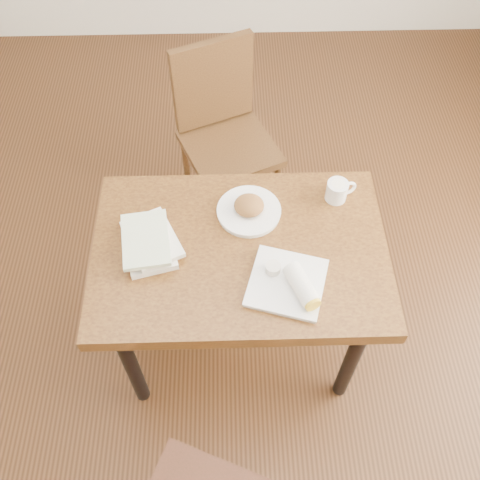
{
  "coord_description": "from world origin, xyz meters",
  "views": [
    {
      "loc": [
        -0.03,
        -1.12,
        2.35
      ],
      "look_at": [
        0.0,
        0.0,
        0.8
      ],
      "focal_mm": 40.0,
      "sensor_mm": 36.0,
      "label": 1
    }
  ],
  "objects_px": {
    "plate_burrito": "(291,284)",
    "book_stack": "(149,242)",
    "coffee_mug": "(338,190)",
    "table": "(240,262)",
    "chair_far": "(223,126)",
    "plate_scone": "(249,209)"
  },
  "relations": [
    {
      "from": "plate_burrito",
      "to": "book_stack",
      "type": "bearing_deg",
      "value": 159.65
    },
    {
      "from": "chair_far",
      "to": "book_stack",
      "type": "height_order",
      "value": "chair_far"
    },
    {
      "from": "coffee_mug",
      "to": "book_stack",
      "type": "height_order",
      "value": "coffee_mug"
    },
    {
      "from": "coffee_mug",
      "to": "book_stack",
      "type": "distance_m",
      "value": 0.74
    },
    {
      "from": "plate_scone",
      "to": "coffee_mug",
      "type": "height_order",
      "value": "coffee_mug"
    },
    {
      "from": "plate_scone",
      "to": "coffee_mug",
      "type": "relative_size",
      "value": 2.03
    },
    {
      "from": "chair_far",
      "to": "plate_burrito",
      "type": "height_order",
      "value": "chair_far"
    },
    {
      "from": "chair_far",
      "to": "coffee_mug",
      "type": "distance_m",
      "value": 0.82
    },
    {
      "from": "plate_scone",
      "to": "coffee_mug",
      "type": "bearing_deg",
      "value": 11.12
    },
    {
      "from": "table",
      "to": "coffee_mug",
      "type": "height_order",
      "value": "coffee_mug"
    },
    {
      "from": "coffee_mug",
      "to": "book_stack",
      "type": "bearing_deg",
      "value": -163.1
    },
    {
      "from": "table",
      "to": "coffee_mug",
      "type": "bearing_deg",
      "value": 30.95
    },
    {
      "from": "coffee_mug",
      "to": "plate_burrito",
      "type": "height_order",
      "value": "plate_burrito"
    },
    {
      "from": "table",
      "to": "plate_burrito",
      "type": "relative_size",
      "value": 3.43
    },
    {
      "from": "table",
      "to": "chair_far",
      "type": "relative_size",
      "value": 1.13
    },
    {
      "from": "table",
      "to": "plate_scone",
      "type": "distance_m",
      "value": 0.2
    },
    {
      "from": "chair_far",
      "to": "book_stack",
      "type": "distance_m",
      "value": 0.93
    },
    {
      "from": "coffee_mug",
      "to": "table",
      "type": "bearing_deg",
      "value": -149.05
    },
    {
      "from": "table",
      "to": "plate_burrito",
      "type": "height_order",
      "value": "plate_burrito"
    },
    {
      "from": "coffee_mug",
      "to": "plate_burrito",
      "type": "relative_size",
      "value": 0.38
    },
    {
      "from": "table",
      "to": "book_stack",
      "type": "relative_size",
      "value": 3.7
    },
    {
      "from": "table",
      "to": "plate_scone",
      "type": "height_order",
      "value": "plate_scone"
    }
  ]
}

